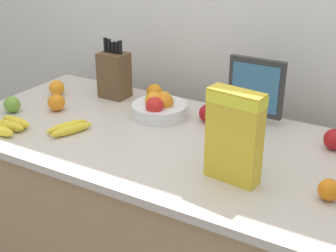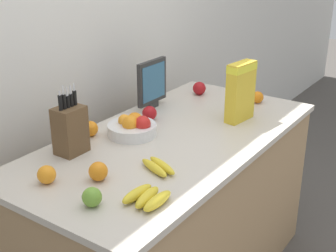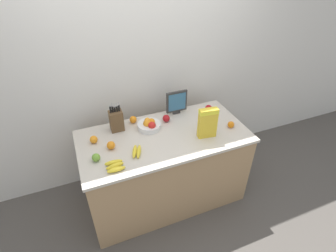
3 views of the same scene
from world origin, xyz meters
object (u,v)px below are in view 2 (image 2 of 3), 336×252
banana_bunch_left (147,197)px  orange_by_cereal (98,171)px  orange_mid_left (47,175)px  fruit_bowl (133,127)px  orange_mid_right (90,129)px  apple_near_bananas (92,197)px  orange_near_bowl (258,97)px  cereal_box (241,89)px  apple_rightmost (199,88)px  apple_leftmost (149,113)px  small_monitor (152,83)px  banana_bunch_right (158,167)px  knife_block (70,129)px

banana_bunch_left → orange_by_cereal: size_ratio=2.08×
banana_bunch_left → orange_mid_left: bearing=105.1°
fruit_bowl → orange_mid_right: fruit_bowl is taller
apple_near_bananas → orange_mid_left: (0.02, 0.26, 0.00)m
apple_near_bananas → orange_near_bowl: 1.35m
cereal_box → apple_rightmost: 0.47m
orange_by_cereal → apple_leftmost: bearing=19.5°
small_monitor → orange_mid_right: (-0.49, 0.01, -0.11)m
small_monitor → apple_rightmost: (0.35, -0.09, -0.10)m
banana_bunch_right → orange_by_cereal: orange_by_cereal is taller
apple_leftmost → orange_near_bowl: bearing=-31.2°
knife_block → apple_near_bananas: bearing=-125.5°
orange_mid_left → orange_near_bowl: (1.33, -0.27, -0.00)m
fruit_bowl → apple_rightmost: 0.71m
banana_bunch_left → banana_bunch_right: size_ratio=0.82×
cereal_box → apple_near_bananas: (-1.05, 0.05, -0.13)m
fruit_bowl → apple_leftmost: (0.20, 0.05, -0.00)m
orange_mid_right → orange_near_bowl: (0.90, -0.45, -0.00)m
banana_bunch_left → apple_near_bananas: size_ratio=2.21×
knife_block → small_monitor: size_ratio=1.17×
small_monitor → orange_near_bowl: bearing=-47.6°
fruit_bowl → apple_near_bananas: (-0.58, -0.28, -0.01)m
orange_by_cereal → orange_mid_left: bearing=132.0°
knife_block → orange_mid_left: bearing=-154.0°
fruit_bowl → small_monitor: bearing=23.0°
cereal_box → orange_mid_left: 1.08m
cereal_box → orange_by_cereal: bearing=177.2°
apple_rightmost → orange_mid_right: apple_rightmost is taller
knife_block → orange_near_bowl: (1.08, -0.39, -0.08)m
small_monitor → apple_leftmost: small_monitor is taller
apple_rightmost → orange_mid_right: 0.84m
orange_near_bowl → banana_bunch_left: bearing=-173.6°
apple_rightmost → orange_mid_right: size_ratio=1.05×
orange_mid_right → orange_mid_left: bearing=-157.1°
apple_leftmost → orange_near_bowl: (0.57, -0.34, -0.00)m
apple_rightmost → orange_near_bowl: 0.36m
knife_block → fruit_bowl: bearing=-18.2°
cereal_box → orange_mid_right: 0.78m
knife_block → apple_rightmost: (1.02, -0.04, -0.07)m
apple_rightmost → orange_mid_left: apple_rightmost is taller
fruit_bowl → orange_by_cereal: 0.46m
small_monitor → orange_by_cereal: (-0.79, -0.32, -0.11)m
apple_rightmost → orange_near_bowl: size_ratio=1.15×
apple_leftmost → orange_mid_right: apple_leftmost is taller
small_monitor → cereal_box: size_ratio=0.88×
fruit_bowl → banana_bunch_right: size_ratio=1.21×
banana_bunch_right → orange_mid_left: bearing=138.6°
small_monitor → banana_bunch_left: small_monitor is taller
knife_block → orange_near_bowl: knife_block is taller
orange_mid_left → orange_by_cereal: orange_by_cereal is taller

